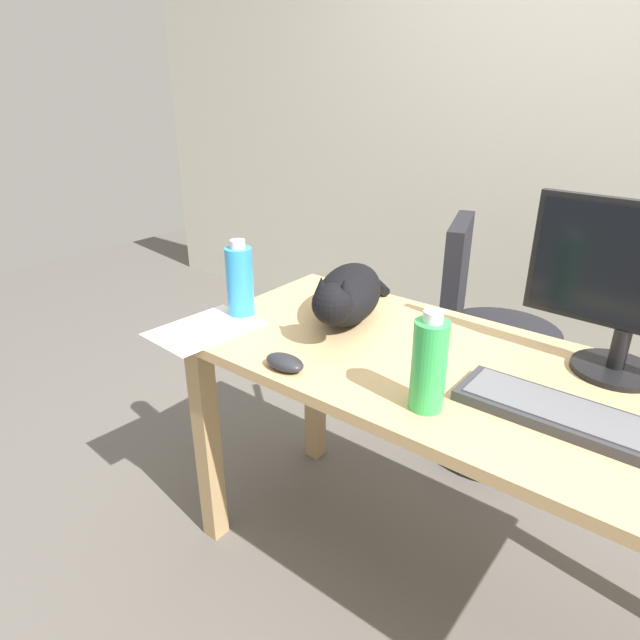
{
  "coord_description": "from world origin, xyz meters",
  "views": [
    {
      "loc": [
        0.45,
        -1.14,
        1.4
      ],
      "look_at": [
        -0.39,
        -0.09,
        0.81
      ],
      "focal_mm": 30.58,
      "sensor_mm": 36.0,
      "label": 1
    }
  ],
  "objects_px": {
    "monitor": "(635,285)",
    "keyboard": "(564,414)",
    "office_chair": "(483,357)",
    "water_bottle": "(430,365)",
    "computer_mouse": "(285,362)",
    "spray_bottle": "(240,281)",
    "cat": "(348,294)"
  },
  "relations": [
    {
      "from": "monitor",
      "to": "spray_bottle",
      "type": "distance_m",
      "value": 1.03
    },
    {
      "from": "keyboard",
      "to": "computer_mouse",
      "type": "xyz_separation_m",
      "value": [
        -0.6,
        -0.2,
        0.0
      ]
    },
    {
      "from": "cat",
      "to": "spray_bottle",
      "type": "xyz_separation_m",
      "value": [
        -0.28,
        -0.16,
        0.03
      ]
    },
    {
      "from": "office_chair",
      "to": "cat",
      "type": "xyz_separation_m",
      "value": [
        -0.19,
        -0.66,
        0.42
      ]
    },
    {
      "from": "computer_mouse",
      "to": "keyboard",
      "type": "bearing_deg",
      "value": 18.14
    },
    {
      "from": "keyboard",
      "to": "cat",
      "type": "xyz_separation_m",
      "value": [
        -0.66,
        0.14,
        0.07
      ]
    },
    {
      "from": "office_chair",
      "to": "water_bottle",
      "type": "relative_size",
      "value": 4.11
    },
    {
      "from": "computer_mouse",
      "to": "office_chair",
      "type": "bearing_deg",
      "value": 82.34
    },
    {
      "from": "office_chair",
      "to": "water_bottle",
      "type": "bearing_deg",
      "value": -76.62
    },
    {
      "from": "cat",
      "to": "computer_mouse",
      "type": "height_order",
      "value": "cat"
    },
    {
      "from": "office_chair",
      "to": "cat",
      "type": "bearing_deg",
      "value": -106.01
    },
    {
      "from": "office_chair",
      "to": "spray_bottle",
      "type": "bearing_deg",
      "value": -119.55
    },
    {
      "from": "water_bottle",
      "to": "spray_bottle",
      "type": "bearing_deg",
      "value": 170.65
    },
    {
      "from": "monitor",
      "to": "water_bottle",
      "type": "bearing_deg",
      "value": -124.05
    },
    {
      "from": "office_chair",
      "to": "water_bottle",
      "type": "distance_m",
      "value": 1.06
    },
    {
      "from": "office_chair",
      "to": "monitor",
      "type": "xyz_separation_m",
      "value": [
        0.51,
        -0.51,
        0.57
      ]
    },
    {
      "from": "office_chair",
      "to": "computer_mouse",
      "type": "relative_size",
      "value": 8.5
    },
    {
      "from": "computer_mouse",
      "to": "water_bottle",
      "type": "relative_size",
      "value": 0.48
    },
    {
      "from": "office_chair",
      "to": "computer_mouse",
      "type": "xyz_separation_m",
      "value": [
        -0.13,
        -1.0,
        0.36
      ]
    },
    {
      "from": "computer_mouse",
      "to": "water_bottle",
      "type": "height_order",
      "value": "water_bottle"
    },
    {
      "from": "monitor",
      "to": "spray_bottle",
      "type": "relative_size",
      "value": 2.08
    },
    {
      "from": "office_chair",
      "to": "spray_bottle",
      "type": "relative_size",
      "value": 4.05
    },
    {
      "from": "water_bottle",
      "to": "spray_bottle",
      "type": "relative_size",
      "value": 0.99
    },
    {
      "from": "office_chair",
      "to": "keyboard",
      "type": "height_order",
      "value": "office_chair"
    },
    {
      "from": "spray_bottle",
      "to": "computer_mouse",
      "type": "bearing_deg",
      "value": -27.91
    },
    {
      "from": "office_chair",
      "to": "spray_bottle",
      "type": "distance_m",
      "value": 1.04
    },
    {
      "from": "computer_mouse",
      "to": "spray_bottle",
      "type": "height_order",
      "value": "spray_bottle"
    },
    {
      "from": "cat",
      "to": "water_bottle",
      "type": "xyz_separation_m",
      "value": [
        0.41,
        -0.28,
        0.02
      ]
    },
    {
      "from": "spray_bottle",
      "to": "keyboard",
      "type": "bearing_deg",
      "value": 1.37
    },
    {
      "from": "cat",
      "to": "monitor",
      "type": "bearing_deg",
      "value": 11.67
    },
    {
      "from": "monitor",
      "to": "cat",
      "type": "xyz_separation_m",
      "value": [
        -0.7,
        -0.14,
        -0.15
      ]
    },
    {
      "from": "monitor",
      "to": "keyboard",
      "type": "relative_size",
      "value": 1.09
    }
  ]
}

